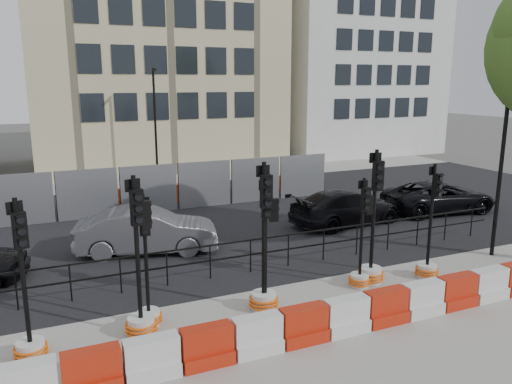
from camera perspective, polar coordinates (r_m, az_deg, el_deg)
name	(u,v)px	position (r m, az deg, el deg)	size (l,w,h in m)	color
ground	(269,288)	(13.38, 1.44, -10.97)	(120.00, 120.00, 0.00)	#51514C
sidewalk_near	(329,341)	(11.01, 8.39, -16.52)	(40.00, 6.00, 0.02)	gray
road	(192,221)	(19.57, -7.34, -3.33)	(40.00, 14.00, 0.03)	black
sidewalk_far	(145,180)	(28.10, -12.60, 1.32)	(40.00, 4.00, 0.02)	gray
building_cream	(150,22)	(34.05, -12.00, 18.47)	(15.00, 10.06, 18.00)	#C0B38D
building_white	(349,45)	(39.95, 10.53, 16.17)	(12.00, 9.06, 16.00)	silver
kerb_railing	(251,250)	(14.15, -0.63, -6.64)	(18.00, 0.04, 1.00)	black
heras_fencing	(185,190)	(22.24, -8.10, 0.27)	(14.33, 1.72, 2.00)	gray
lamp_post_far	(155,123)	(26.78, -11.43, 7.78)	(0.12, 0.56, 6.00)	black
lamp_post_near	(503,153)	(16.69, 26.39, 3.97)	(0.12, 0.56, 6.00)	black
barrier_row	(325,322)	(11.00, 7.88, -14.45)	(14.65, 0.50, 0.80)	red
traffic_signal_a	(29,328)	(10.89, -24.54, -14.00)	(0.64, 0.64, 3.27)	silver
traffic_signal_b	(141,299)	(11.04, -13.05, -11.87)	(0.69, 0.69, 3.50)	silver
traffic_signal_c	(148,300)	(11.50, -12.23, -11.96)	(0.59, 0.59, 3.01)	silver
traffic_signal_d	(266,279)	(11.94, 1.13, -9.95)	(0.64, 0.64, 3.23)	silver
traffic_signal_e	(264,281)	(11.93, 0.91, -10.12)	(0.70, 0.70, 3.57)	silver
traffic_signal_f	(361,262)	(13.50, 11.90, -7.81)	(0.58, 0.58, 2.95)	silver
traffic_signal_g	(372,257)	(13.79, 13.07, -7.21)	(0.72, 0.72, 3.63)	silver
traffic_signal_h	(428,255)	(14.61, 19.11, -6.82)	(0.63, 0.63, 3.21)	silver
car_b	(147,231)	(16.15, -12.34, -4.35)	(4.63, 2.60, 1.44)	#505055
car_c	(346,207)	(19.19, 10.28, -1.75)	(4.72, 2.28, 1.33)	black
car_d	(439,197)	(22.01, 20.22, -0.53)	(4.90, 2.70, 1.30)	black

